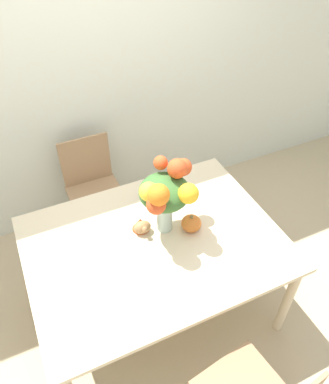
{
  "coord_description": "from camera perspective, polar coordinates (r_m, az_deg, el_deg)",
  "views": [
    {
      "loc": [
        -0.57,
        -1.38,
        2.5
      ],
      "look_at": [
        0.11,
        0.08,
        1.04
      ],
      "focal_mm": 35.0,
      "sensor_mm": 36.0,
      "label": 1
    }
  ],
  "objects": [
    {
      "name": "turkey_figurine",
      "position": [
        2.35,
        -3.55,
        -5.09
      ],
      "size": [
        0.11,
        0.15,
        0.09
      ],
      "color": "#A87A4C",
      "rests_on": "dining_table"
    },
    {
      "name": "ground_plane",
      "position": [
        2.91,
        -1.27,
        -16.86
      ],
      "size": [
        12.0,
        12.0,
        0.0
      ],
      "primitive_type": "plane",
      "color": "tan"
    },
    {
      "name": "flower_vase",
      "position": [
        2.16,
        0.27,
        0.02
      ],
      "size": [
        0.39,
        0.34,
        0.51
      ],
      "color": "#B2CCBC",
      "rests_on": "dining_table"
    },
    {
      "name": "pumpkin",
      "position": [
        2.35,
        4.04,
        -4.7
      ],
      "size": [
        0.13,
        0.13,
        0.12
      ],
      "color": "orange",
      "rests_on": "dining_table"
    },
    {
      "name": "dining_chair_near_window",
      "position": [
        3.1,
        -10.73,
        0.42
      ],
      "size": [
        0.42,
        0.42,
        0.88
      ],
      "rotation": [
        0.0,
        0.0,
        0.0
      ],
      "color": "#9E7A56",
      "rests_on": "ground_plane"
    },
    {
      "name": "wall_back",
      "position": [
        2.9,
        -12.07,
        18.12
      ],
      "size": [
        8.0,
        0.06,
        2.7
      ],
      "color": "silver",
      "rests_on": "ground_plane"
    },
    {
      "name": "dining_table",
      "position": [
        2.37,
        -1.51,
        -8.72
      ],
      "size": [
        1.54,
        1.15,
        0.73
      ],
      "color": "beige",
      "rests_on": "ground_plane"
    }
  ]
}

